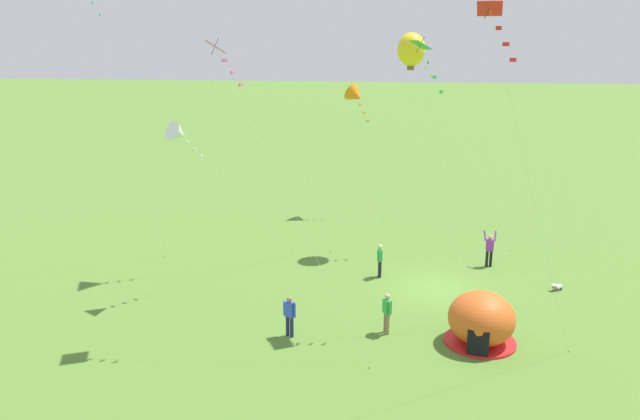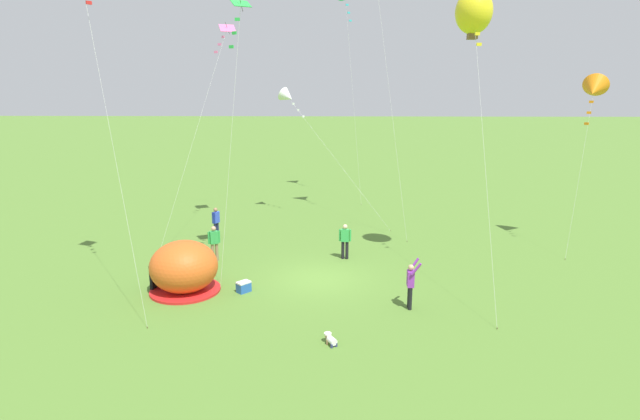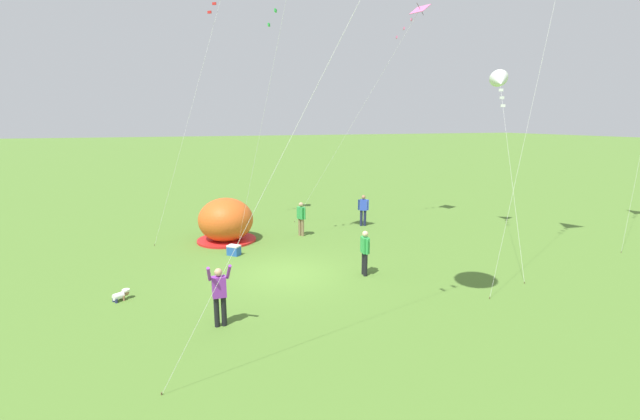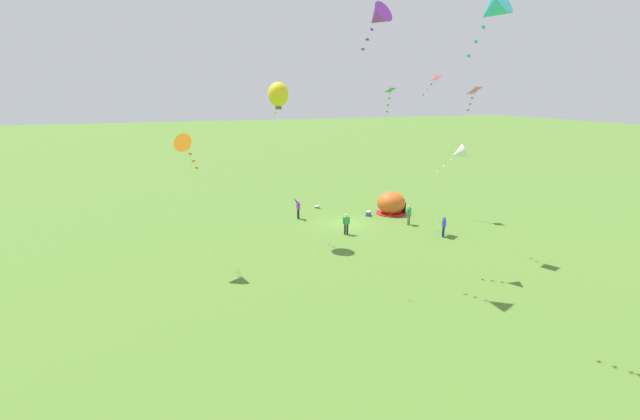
% 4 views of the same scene
% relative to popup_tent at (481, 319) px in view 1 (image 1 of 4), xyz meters
% --- Properties ---
extents(ground_plane, '(300.00, 300.00, 0.00)m').
position_rel_popup_tent_xyz_m(ground_plane, '(5.40, 1.51, -1.00)').
color(ground_plane, '#517A2D').
extents(popup_tent, '(2.81, 2.81, 2.10)m').
position_rel_popup_tent_xyz_m(popup_tent, '(0.00, 0.00, 0.00)').
color(popup_tent, '#D8591E').
rests_on(popup_tent, ground).
extents(cooler_box, '(0.63, 0.64, 0.44)m').
position_rel_popup_tent_xyz_m(cooler_box, '(2.39, -0.02, -0.78)').
color(cooler_box, '#2659B2').
rests_on(cooler_box, ground).
extents(toddler_crawling, '(0.43, 0.54, 0.32)m').
position_rel_popup_tent_xyz_m(toddler_crawling, '(5.94, -4.20, -0.82)').
color(toddler_crawling, white).
rests_on(toddler_crawling, ground).
extents(person_center_field, '(0.53, 0.39, 1.72)m').
position_rel_popup_tent_xyz_m(person_center_field, '(0.34, 3.69, -0.03)').
color(person_center_field, '#8C7251').
rests_on(person_center_field, ground).
extents(person_far_back, '(0.59, 0.28, 1.72)m').
position_rel_popup_tent_xyz_m(person_far_back, '(6.53, 4.24, -0.03)').
color(person_far_back, black).
rests_on(person_far_back, ground).
extents(person_flying_kite, '(0.47, 0.68, 1.89)m').
position_rel_popup_tent_xyz_m(person_flying_kite, '(8.85, -1.38, 0.00)').
color(person_flying_kite, black).
rests_on(person_flying_kite, ground).
extents(person_strolling, '(0.37, 0.55, 1.72)m').
position_rel_popup_tent_xyz_m(person_strolling, '(-0.48, 7.54, -0.03)').
color(person_strolling, '#1E2347').
rests_on(person_strolling, ground).
extents(kite_orange, '(2.33, 3.04, 8.75)m').
position_rel_popup_tent_xyz_m(kite_orange, '(18.55, 6.54, 6.99)').
color(kite_orange, silver).
rests_on(kite_orange, ground).
extents(kite_white, '(6.96, 4.44, 8.17)m').
position_rel_popup_tent_xyz_m(kite_white, '(3.03, 13.03, 6.59)').
color(kite_white, silver).
rests_on(kite_white, ground).
extents(kite_green, '(1.29, 2.94, 11.66)m').
position_rel_popup_tent_xyz_m(kite_green, '(2.10, 2.56, 9.81)').
color(kite_green, silver).
rests_on(kite_green, ground).
extents(kite_pink, '(3.14, 6.59, 11.63)m').
position_rel_popup_tent_xyz_m(kite_pink, '(-0.12, 10.02, 9.90)').
color(kite_pink, silver).
rests_on(kite_pink, ground).
extents(kite_red, '(3.50, 4.61, 12.74)m').
position_rel_popup_tent_xyz_m(kite_red, '(-3.26, 0.65, 10.86)').
color(kite_red, silver).
rests_on(kite_red, ground).
extents(kite_yellow, '(1.50, 6.80, 11.92)m').
position_rel_popup_tent_xyz_m(kite_yellow, '(11.64, 3.06, 10.03)').
color(kite_yellow, silver).
rests_on(kite_yellow, ground).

